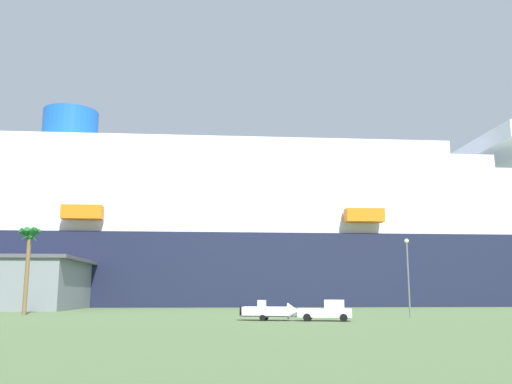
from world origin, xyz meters
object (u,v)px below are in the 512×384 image
at_px(palm_tree, 29,243).
at_px(street_lamp, 408,267).
at_px(cruise_ship, 236,241).
at_px(pickup_truck, 327,311).
at_px(small_boat_on_trailer, 272,311).

distance_m(palm_tree, street_lamp, 50.50).
bearing_deg(cruise_ship, pickup_truck, -81.57).
distance_m(cruise_ship, small_boat_on_trailer, 72.93).
distance_m(pickup_truck, small_boat_on_trailer, 5.83).
distance_m(pickup_truck, palm_tree, 42.98).
height_order(small_boat_on_trailer, palm_tree, palm_tree).
bearing_deg(palm_tree, small_boat_on_trailer, -26.61).
bearing_deg(street_lamp, small_boat_on_trailer, -156.21).
distance_m(pickup_truck, street_lamp, 15.13).
relative_size(cruise_ship, small_boat_on_trailer, 42.33).
distance_m(cruise_ship, pickup_truck, 74.72).
relative_size(small_boat_on_trailer, palm_tree, 0.59).
xyz_separation_m(palm_tree, street_lamp, (49.59, -8.83, -3.57)).
bearing_deg(small_boat_on_trailer, pickup_truck, -12.13).
height_order(cruise_ship, palm_tree, cruise_ship).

